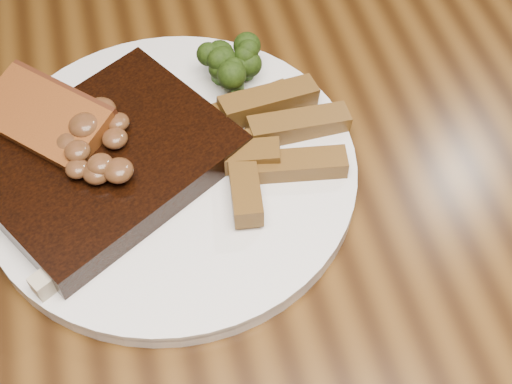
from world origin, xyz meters
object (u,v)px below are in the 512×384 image
garlic_bread (51,137)px  dining_table (262,257)px  potato_wedges (262,135)px  steak (106,162)px  plate (172,172)px

garlic_bread → dining_table: bearing=17.2°
dining_table → potato_wedges: (0.01, 0.04, 0.12)m
dining_table → steak: steak is taller
dining_table → steak: (-0.11, 0.04, 0.12)m
dining_table → steak: 0.17m
dining_table → potato_wedges: potato_wedges is taller
potato_wedges → dining_table: bearing=-103.0°
dining_table → plate: (-0.07, 0.04, 0.10)m
steak → dining_table: bearing=-52.1°
plate → garlic_bread: bearing=153.0°
steak → potato_wedges: steak is taller
steak → garlic_bread: size_ratio=1.81×
plate → steak: (-0.05, 0.01, 0.02)m
steak → garlic_bread: 0.06m
plate → garlic_bread: (-0.09, 0.05, 0.02)m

